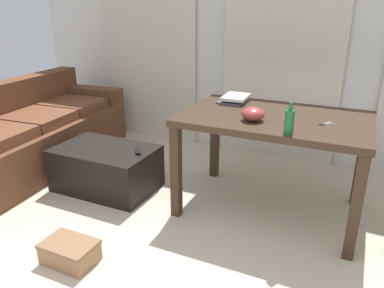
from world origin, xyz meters
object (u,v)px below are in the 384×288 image
object	(u,v)px
book_stack	(235,99)
scissors	(325,124)
shoebox	(70,252)
bottle_near	(289,122)
craft_table	(274,128)
bowl	(253,114)
couch	(32,134)
tv_remote_primary	(138,150)
coffee_table	(106,168)

from	to	relation	value
book_stack	scissors	bearing A→B (deg)	-23.49
book_stack	shoebox	world-z (taller)	book_stack
bottle_near	scissors	distance (m)	0.37
craft_table	shoebox	bearing A→B (deg)	-129.53
bottle_near	bowl	world-z (taller)	bottle_near
couch	bottle_near	distance (m)	2.67
craft_table	scissors	world-z (taller)	scissors
book_stack	craft_table	bearing A→B (deg)	-32.64
tv_remote_primary	shoebox	bearing A→B (deg)	-117.85
bottle_near	book_stack	xyz separation A→B (m)	(-0.57, 0.64, -0.05)
book_stack	shoebox	distance (m)	1.74
couch	coffee_table	size ratio (longest dim) A/B	2.45
bowl	scissors	bearing A→B (deg)	14.55
coffee_table	bowl	size ratio (longest dim) A/B	5.33
scissors	shoebox	world-z (taller)	scissors
couch	coffee_table	xyz separation A→B (m)	(1.02, -0.14, -0.13)
bowl	book_stack	world-z (taller)	bowl
craft_table	shoebox	distance (m)	1.67
coffee_table	tv_remote_primary	world-z (taller)	tv_remote_primary
coffee_table	scissors	xyz separation A→B (m)	(1.76, 0.18, 0.60)
coffee_table	bottle_near	bearing A→B (deg)	-4.50
tv_remote_primary	shoebox	xyz separation A→B (m)	(0.11, -1.00, -0.32)
couch	book_stack	world-z (taller)	book_stack
couch	tv_remote_primary	world-z (taller)	couch
bottle_near	scissors	size ratio (longest dim) A/B	1.78
craft_table	book_stack	bearing A→B (deg)	147.36
tv_remote_primary	couch	bearing A→B (deg)	142.52
bottle_near	tv_remote_primary	world-z (taller)	bottle_near
coffee_table	shoebox	xyz separation A→B (m)	(0.42, -0.95, -0.12)
couch	tv_remote_primary	size ratio (longest dim) A/B	12.31
bowl	tv_remote_primary	xyz separation A→B (m)	(-0.98, -0.00, -0.44)
coffee_table	scissors	world-z (taller)	scissors
tv_remote_primary	shoebox	distance (m)	1.06
couch	bottle_near	world-z (taller)	bottle_near
couch	tv_remote_primary	xyz separation A→B (m)	(1.33, -0.08, 0.07)
bottle_near	bowl	xyz separation A→B (m)	(-0.29, 0.18, -0.03)
craft_table	bottle_near	xyz separation A→B (m)	(0.17, -0.38, 0.18)
craft_table	scissors	bearing A→B (deg)	-11.43
bowl	scissors	xyz separation A→B (m)	(0.47, 0.12, -0.05)
craft_table	bottle_near	size ratio (longest dim) A/B	6.63
coffee_table	bottle_near	xyz separation A→B (m)	(1.58, -0.12, 0.68)
craft_table	scissors	xyz separation A→B (m)	(0.36, -0.07, 0.10)
craft_table	bottle_near	world-z (taller)	bottle_near
craft_table	bottle_near	bearing A→B (deg)	-65.81
craft_table	scissors	size ratio (longest dim) A/B	11.79
coffee_table	book_stack	bearing A→B (deg)	26.96
bowl	tv_remote_primary	distance (m)	1.07
coffee_table	book_stack	world-z (taller)	book_stack
coffee_table	craft_table	bearing A→B (deg)	10.20
bottle_near	couch	bearing A→B (deg)	174.26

